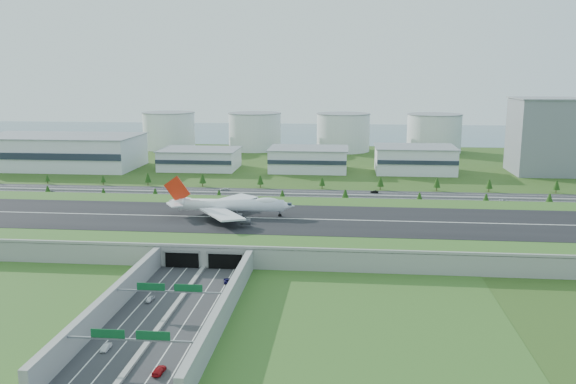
# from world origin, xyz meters

# --- Properties ---
(ground) EXTENTS (1200.00, 1200.00, 0.00)m
(ground) POSITION_xyz_m (0.00, 0.00, 0.00)
(ground) COLOR #284515
(ground) RESTS_ON ground
(airfield_deck) EXTENTS (520.00, 100.00, 9.20)m
(airfield_deck) POSITION_xyz_m (0.00, -0.09, 4.12)
(airfield_deck) COLOR gray
(airfield_deck) RESTS_ON ground
(underpass_road) EXTENTS (38.80, 120.40, 8.00)m
(underpass_road) POSITION_xyz_m (0.00, -99.42, 3.43)
(underpass_road) COLOR #28282B
(underpass_road) RESTS_ON ground
(sign_gantry_near) EXTENTS (38.70, 0.70, 9.80)m
(sign_gantry_near) POSITION_xyz_m (0.00, -95.04, 6.95)
(sign_gantry_near) COLOR gray
(sign_gantry_near) RESTS_ON ground
(sign_gantry_far) EXTENTS (38.70, 0.70, 9.80)m
(sign_gantry_far) POSITION_xyz_m (0.00, -130.04, 6.95)
(sign_gantry_far) COLOR gray
(sign_gantry_far) RESTS_ON ground
(north_expressway) EXTENTS (560.00, 36.00, 0.12)m
(north_expressway) POSITION_xyz_m (0.00, 95.00, 0.06)
(north_expressway) COLOR #28282B
(north_expressway) RESTS_ON ground
(tree_row) EXTENTS (504.46, 48.70, 8.46)m
(tree_row) POSITION_xyz_m (10.37, 95.23, 4.78)
(tree_row) COLOR #3D2819
(tree_row) RESTS_ON ground
(hangar_west) EXTENTS (120.00, 60.00, 25.00)m
(hangar_west) POSITION_xyz_m (-170.00, 185.00, 12.50)
(hangar_west) COLOR silver
(hangar_west) RESTS_ON ground
(hangar_mid_a) EXTENTS (58.00, 42.00, 15.00)m
(hangar_mid_a) POSITION_xyz_m (-60.00, 190.00, 7.50)
(hangar_mid_a) COLOR silver
(hangar_mid_a) RESTS_ON ground
(hangar_mid_b) EXTENTS (58.00, 42.00, 17.00)m
(hangar_mid_b) POSITION_xyz_m (25.00, 190.00, 8.50)
(hangar_mid_b) COLOR silver
(hangar_mid_b) RESTS_ON ground
(hangar_mid_c) EXTENTS (58.00, 42.00, 19.00)m
(hangar_mid_c) POSITION_xyz_m (105.00, 190.00, 9.50)
(hangar_mid_c) COLOR silver
(hangar_mid_c) RESTS_ON ground
(office_tower) EXTENTS (46.00, 46.00, 55.00)m
(office_tower) POSITION_xyz_m (200.00, 195.00, 27.50)
(office_tower) COLOR slate
(office_tower) RESTS_ON ground
(fuel_tank_a) EXTENTS (50.00, 50.00, 35.00)m
(fuel_tank_a) POSITION_xyz_m (-120.00, 310.00, 17.50)
(fuel_tank_a) COLOR silver
(fuel_tank_a) RESTS_ON ground
(fuel_tank_b) EXTENTS (50.00, 50.00, 35.00)m
(fuel_tank_b) POSITION_xyz_m (-35.00, 310.00, 17.50)
(fuel_tank_b) COLOR silver
(fuel_tank_b) RESTS_ON ground
(fuel_tank_c) EXTENTS (50.00, 50.00, 35.00)m
(fuel_tank_c) POSITION_xyz_m (50.00, 310.00, 17.50)
(fuel_tank_c) COLOR silver
(fuel_tank_c) RESTS_ON ground
(fuel_tank_d) EXTENTS (50.00, 50.00, 35.00)m
(fuel_tank_d) POSITION_xyz_m (135.00, 310.00, 17.50)
(fuel_tank_d) COLOR silver
(fuel_tank_d) RESTS_ON ground
(bay_water) EXTENTS (1200.00, 260.00, 0.06)m
(bay_water) POSITION_xyz_m (0.00, 480.00, 0.03)
(bay_water) COLOR #38596B
(bay_water) RESTS_ON ground
(boeing_747) EXTENTS (61.91, 58.47, 19.13)m
(boeing_747) POSITION_xyz_m (0.41, 3.05, 13.45)
(boeing_747) COLOR silver
(boeing_747) RESTS_ON airfield_deck
(car_0) EXTENTS (2.41, 5.04, 1.66)m
(car_0) POSITION_xyz_m (-9.66, -86.18, 0.95)
(car_0) COLOR silver
(car_0) RESTS_ON ground
(car_1) EXTENTS (1.65, 4.71, 1.55)m
(car_1) POSITION_xyz_m (-10.13, -122.19, 0.90)
(car_1) COLOR silver
(car_1) RESTS_ON ground
(car_2) EXTENTS (3.69, 5.79, 1.49)m
(car_2) POSITION_xyz_m (12.34, -65.67, 0.86)
(car_2) COLOR #0E0C3C
(car_2) RESTS_ON ground
(car_3) EXTENTS (2.71, 5.94, 1.68)m
(car_3) POSITION_xyz_m (8.31, -133.56, 0.96)
(car_3) COLOR #A80F15
(car_3) RESTS_ON ground
(car_4) EXTENTS (5.24, 2.88, 1.69)m
(car_4) POSITION_xyz_m (-127.87, 84.32, 0.96)
(car_4) COLOR #5D5E62
(car_4) RESTS_ON ground
(car_5) EXTENTS (5.24, 2.50, 1.66)m
(car_5) POSITION_xyz_m (71.84, 105.47, 0.95)
(car_5) COLOR black
(car_5) RESTS_ON ground
(car_6) EXTENTS (5.90, 2.83, 1.62)m
(car_6) POSITION_xyz_m (145.97, 86.57, 0.93)
(car_6) COLOR silver
(car_6) RESTS_ON ground
(car_7) EXTENTS (6.02, 3.27, 1.66)m
(car_7) POSITION_xyz_m (-23.28, 104.37, 0.95)
(car_7) COLOR silver
(car_7) RESTS_ON ground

